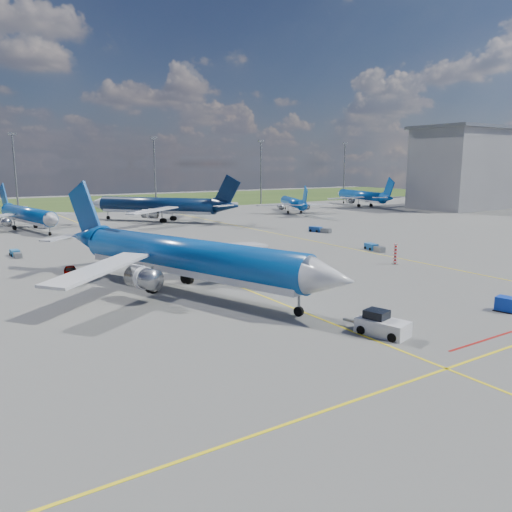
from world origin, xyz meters
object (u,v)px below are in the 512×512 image
bg_jet_ene (361,206)px  main_airliner (188,292)px  service_car_b (198,253)px  warning_post (395,254)px  baggage_tug_e (319,230)px  service_car_a (70,271)px  bg_jet_n (158,221)px  baggage_tug_c (16,254)px  pushback_tug (381,325)px  baggage_tug_w (374,247)px  bg_jet_ne (293,213)px  service_car_c (180,246)px  uld_container (506,304)px  bg_jet_nnw (29,230)px

bg_jet_ene → main_airliner: 124.91m
bg_jet_ene → service_car_b: 105.91m
warning_post → baggage_tug_e: (13.05, 32.56, -0.98)m
service_car_a → bg_jet_n: bearing=69.0°
warning_post → bg_jet_ene: (68.26, 76.05, -1.50)m
service_car_a → baggage_tug_c: bearing=112.5°
service_car_a → baggage_tug_e: size_ratio=0.78×
baggage_tug_e → bg_jet_ene: bearing=21.2°
pushback_tug → baggage_tug_c: (-20.94, 56.86, -0.38)m
service_car_a → baggage_tug_c: service_car_a is taller
main_airliner → baggage_tug_w: bearing=-7.0°
warning_post → pushback_tug: 31.79m
bg_jet_n → baggage_tug_e: bearing=79.2°
bg_jet_ne → service_car_c: bearing=60.8°
uld_container → service_car_b: 44.31m
baggage_tug_w → baggage_tug_c: bearing=165.3°
bg_jet_n → baggage_tug_c: bearing=2.7°
bg_jet_ne → service_car_b: bearing=65.4°
service_car_b → baggage_tug_w: 29.64m
bg_jet_ene → baggage_tug_e: 70.28m
bg_jet_ne → baggage_tug_e: bg_jet_ne is taller
baggage_tug_w → service_car_a: bearing=-176.1°
bg_jet_ne → bg_jet_nnw: bearing=23.8°
service_car_a → service_car_c: (20.23, 10.80, 0.05)m
bg_jet_nnw → baggage_tug_c: 34.25m
warning_post → service_car_a: bearing=157.4°
service_car_c → baggage_tug_w: size_ratio=1.06×
bg_jet_nnw → uld_container: 96.83m
bg_jet_nnw → baggage_tug_c: size_ratio=8.52×
bg_jet_ne → baggage_tug_w: size_ratio=6.67×
bg_jet_ne → service_car_c: size_ratio=6.32×
bg_jet_n → main_airliner: size_ratio=0.98×
uld_container → main_airliner: bearing=121.5°
pushback_tug → warning_post: bearing=24.6°
bg_jet_n → baggage_tug_e: bg_jet_n is taller
service_car_c → baggage_tug_c: size_ratio=1.17×
baggage_tug_e → uld_container: bearing=-129.0°
bg_jet_ene → service_car_a: bearing=42.9°
main_airliner → service_car_c: main_airliner is taller
main_airliner → service_car_c: bearing=48.4°
service_car_a → warning_post: bearing=-11.6°
warning_post → service_car_c: size_ratio=0.60×
baggage_tug_w → bg_jet_nnw: bearing=139.1°
service_car_c → baggage_tug_c: 25.59m
warning_post → bg_jet_ene: 102.20m
bg_jet_ne → baggage_tug_e: 43.28m
bg_jet_ne → uld_container: bearing=88.6°
baggage_tug_w → baggage_tug_c: baggage_tug_w is taller
baggage_tug_e → bg_jet_n: bearing=101.8°
bg_jet_ne → baggage_tug_e: (-21.42, -37.60, 0.52)m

